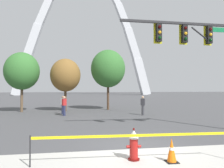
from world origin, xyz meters
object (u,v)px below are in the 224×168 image
at_px(fire_hydrant, 134,145).
at_px(pedestrian_standing_center, 63,105).
at_px(monument_arch, 84,37).
at_px(pedestrian_walking_left, 143,105).
at_px(traffic_signal_gantry, 203,50).
at_px(pedestrian_walking_right, 64,106).
at_px(traffic_cone_by_hydrant, 172,150).

xyz_separation_m(fire_hydrant, pedestrian_standing_center, (-3.00, 12.29, 0.35)).
bearing_deg(monument_arch, pedestrian_standing_center, -93.66).
bearing_deg(monument_arch, pedestrian_walking_left, -86.76).
height_order(fire_hydrant, pedestrian_standing_center, pedestrian_standing_center).
relative_size(fire_hydrant, monument_arch, 0.02).
bearing_deg(fire_hydrant, monument_arch, 89.60).
height_order(traffic_signal_gantry, monument_arch, monument_arch).
relative_size(fire_hydrant, pedestrian_walking_left, 0.62).
xyz_separation_m(fire_hydrant, pedestrian_walking_left, (3.63, 10.56, 0.35)).
bearing_deg(pedestrian_walking_left, pedestrian_standing_center, 165.39).
bearing_deg(fire_hydrant, pedestrian_walking_right, 104.05).
height_order(traffic_cone_by_hydrant, pedestrian_walking_left, pedestrian_walking_left).
xyz_separation_m(monument_arch, pedestrian_standing_center, (-3.47, -54.14, -18.98)).
bearing_deg(traffic_cone_by_hydrant, pedestrian_walking_left, 76.86).
xyz_separation_m(traffic_cone_by_hydrant, monument_arch, (-0.61, 66.82, 19.44)).
bearing_deg(pedestrian_standing_center, pedestrian_walking_left, -14.61).
relative_size(monument_arch, pedestrian_walking_right, 29.41).
bearing_deg(pedestrian_walking_left, monument_arch, 93.24).
distance_m(fire_hydrant, traffic_cone_by_hydrant, 1.15).
xyz_separation_m(traffic_signal_gantry, pedestrian_walking_left, (-1.14, 6.85, -3.45)).
xyz_separation_m(monument_arch, pedestrian_walking_left, (3.17, -55.87, -18.98)).
distance_m(pedestrian_standing_center, pedestrian_walking_right, 1.03).
bearing_deg(traffic_signal_gantry, fire_hydrant, -142.13).
distance_m(fire_hydrant, traffic_signal_gantry, 7.14).
relative_size(traffic_signal_gantry, pedestrian_walking_left, 4.04).
height_order(traffic_cone_by_hydrant, pedestrian_standing_center, pedestrian_standing_center).
bearing_deg(monument_arch, traffic_signal_gantry, -86.07).
bearing_deg(pedestrian_standing_center, fire_hydrant, -76.28).
relative_size(traffic_cone_by_hydrant, pedestrian_walking_right, 0.46).
bearing_deg(traffic_signal_gantry, pedestrian_walking_left, 99.47).
height_order(fire_hydrant, pedestrian_walking_right, pedestrian_walking_right).
bearing_deg(fire_hydrant, pedestrian_walking_left, 71.02).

